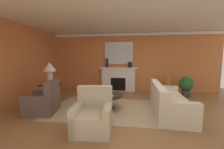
{
  "coord_description": "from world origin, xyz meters",
  "views": [
    {
      "loc": [
        0.08,
        -4.08,
        1.59
      ],
      "look_at": [
        -0.63,
        1.02,
        1.0
      ],
      "focal_mm": 23.05,
      "sensor_mm": 36.0,
      "label": 1
    }
  ],
  "objects_px": {
    "potted_plant": "(186,85)",
    "armchair_facing_fireplace": "(93,117)",
    "side_table": "(51,93)",
    "vase_mantel_right": "(130,65)",
    "sofa": "(168,103)",
    "table_lamp": "(50,69)",
    "fireplace": "(118,80)",
    "mantel_mirror": "(119,53)",
    "armchair_near_window": "(43,103)",
    "vase_mantel_left": "(107,63)",
    "vase_tall_corner": "(168,86)",
    "coffee_table": "(105,99)"
  },
  "relations": [
    {
      "from": "mantel_mirror",
      "to": "side_table",
      "type": "xyz_separation_m",
      "value": [
        -2.12,
        -2.45,
        -1.42
      ]
    },
    {
      "from": "mantel_mirror",
      "to": "table_lamp",
      "type": "xyz_separation_m",
      "value": [
        -2.12,
        -2.45,
        -0.6
      ]
    },
    {
      "from": "coffee_table",
      "to": "side_table",
      "type": "bearing_deg",
      "value": 173.32
    },
    {
      "from": "armchair_near_window",
      "to": "vase_mantel_left",
      "type": "distance_m",
      "value": 3.51
    },
    {
      "from": "coffee_table",
      "to": "vase_mantel_left",
      "type": "relative_size",
      "value": 2.33
    },
    {
      "from": "sofa",
      "to": "coffee_table",
      "type": "relative_size",
      "value": 2.13
    },
    {
      "from": "table_lamp",
      "to": "vase_mantel_right",
      "type": "bearing_deg",
      "value": 40.44
    },
    {
      "from": "sofa",
      "to": "table_lamp",
      "type": "relative_size",
      "value": 2.83
    },
    {
      "from": "table_lamp",
      "to": "side_table",
      "type": "bearing_deg",
      "value": 0.0
    },
    {
      "from": "armchair_near_window",
      "to": "vase_mantel_right",
      "type": "bearing_deg",
      "value": 51.63
    },
    {
      "from": "fireplace",
      "to": "vase_mantel_left",
      "type": "relative_size",
      "value": 4.19
    },
    {
      "from": "armchair_near_window",
      "to": "vase_mantel_left",
      "type": "xyz_separation_m",
      "value": [
        1.33,
        3.07,
        1.06
      ]
    },
    {
      "from": "potted_plant",
      "to": "armchair_facing_fireplace",
      "type": "bearing_deg",
      "value": -133.66
    },
    {
      "from": "sofa",
      "to": "fireplace",
      "type": "bearing_deg",
      "value": 122.82
    },
    {
      "from": "armchair_near_window",
      "to": "side_table",
      "type": "height_order",
      "value": "armchair_near_window"
    },
    {
      "from": "side_table",
      "to": "vase_mantel_right",
      "type": "relative_size",
      "value": 2.71
    },
    {
      "from": "vase_tall_corner",
      "to": "armchair_near_window",
      "type": "bearing_deg",
      "value": -145.55
    },
    {
      "from": "fireplace",
      "to": "sofa",
      "type": "distance_m",
      "value": 3.13
    },
    {
      "from": "coffee_table",
      "to": "vase_mantel_left",
      "type": "height_order",
      "value": "vase_mantel_left"
    },
    {
      "from": "vase_tall_corner",
      "to": "potted_plant",
      "type": "bearing_deg",
      "value": -36.83
    },
    {
      "from": "armchair_near_window",
      "to": "mantel_mirror",
      "type": "bearing_deg",
      "value": 59.85
    },
    {
      "from": "vase_mantel_left",
      "to": "mantel_mirror",
      "type": "bearing_deg",
      "value": 17.18
    },
    {
      "from": "fireplace",
      "to": "table_lamp",
      "type": "relative_size",
      "value": 2.4
    },
    {
      "from": "mantel_mirror",
      "to": "vase_mantel_right",
      "type": "bearing_deg",
      "value": -17.18
    },
    {
      "from": "vase_mantel_left",
      "to": "vase_mantel_right",
      "type": "relative_size",
      "value": 1.67
    },
    {
      "from": "sofa",
      "to": "armchair_near_window",
      "type": "bearing_deg",
      "value": -172.03
    },
    {
      "from": "coffee_table",
      "to": "potted_plant",
      "type": "relative_size",
      "value": 1.2
    },
    {
      "from": "vase_mantel_right",
      "to": "vase_tall_corner",
      "type": "distance_m",
      "value": 1.93
    },
    {
      "from": "mantel_mirror",
      "to": "vase_mantel_right",
      "type": "relative_size",
      "value": 5.21
    },
    {
      "from": "mantel_mirror",
      "to": "armchair_near_window",
      "type": "relative_size",
      "value": 1.42
    },
    {
      "from": "table_lamp",
      "to": "vase_mantel_right",
      "type": "distance_m",
      "value": 3.51
    },
    {
      "from": "coffee_table",
      "to": "potted_plant",
      "type": "bearing_deg",
      "value": 31.06
    },
    {
      "from": "sofa",
      "to": "vase_mantel_left",
      "type": "height_order",
      "value": "vase_mantel_left"
    },
    {
      "from": "armchair_facing_fireplace",
      "to": "vase_mantel_right",
      "type": "xyz_separation_m",
      "value": [
        0.74,
        3.86,
        0.97
      ]
    },
    {
      "from": "vase_mantel_right",
      "to": "vase_mantel_left",
      "type": "bearing_deg",
      "value": 180.0
    },
    {
      "from": "mantel_mirror",
      "to": "vase_tall_corner",
      "type": "bearing_deg",
      "value": -10.65
    },
    {
      "from": "vase_mantel_left",
      "to": "vase_mantel_right",
      "type": "xyz_separation_m",
      "value": [
        1.1,
        0.0,
        -0.09
      ]
    },
    {
      "from": "table_lamp",
      "to": "vase_mantel_left",
      "type": "bearing_deg",
      "value": 55.38
    },
    {
      "from": "coffee_table",
      "to": "potted_plant",
      "type": "height_order",
      "value": "potted_plant"
    },
    {
      "from": "armchair_near_window",
      "to": "potted_plant",
      "type": "relative_size",
      "value": 1.14
    },
    {
      "from": "vase_mantel_right",
      "to": "potted_plant",
      "type": "xyz_separation_m",
      "value": [
        2.28,
        -0.7,
        -0.78
      ]
    },
    {
      "from": "armchair_near_window",
      "to": "table_lamp",
      "type": "xyz_separation_m",
      "value": [
        -0.24,
        0.8,
        0.92
      ]
    },
    {
      "from": "table_lamp",
      "to": "fireplace",
      "type": "bearing_deg",
      "value": 47.63
    },
    {
      "from": "armchair_facing_fireplace",
      "to": "vase_tall_corner",
      "type": "xyz_separation_m",
      "value": [
        2.42,
        3.61,
        0.06
      ]
    },
    {
      "from": "vase_mantel_left",
      "to": "potted_plant",
      "type": "relative_size",
      "value": 0.52
    },
    {
      "from": "coffee_table",
      "to": "vase_mantel_right",
      "type": "bearing_deg",
      "value": 74.07
    },
    {
      "from": "mantel_mirror",
      "to": "vase_mantel_left",
      "type": "xyz_separation_m",
      "value": [
        -0.55,
        -0.17,
        -0.46
      ]
    },
    {
      "from": "vase_tall_corner",
      "to": "sofa",
      "type": "bearing_deg",
      "value": -103.12
    },
    {
      "from": "mantel_mirror",
      "to": "coffee_table",
      "type": "distance_m",
      "value": 3.07
    },
    {
      "from": "fireplace",
      "to": "vase_tall_corner",
      "type": "distance_m",
      "value": 2.26
    }
  ]
}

